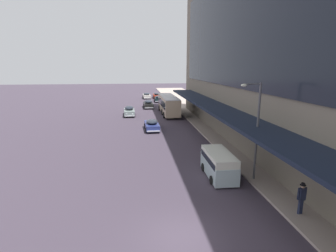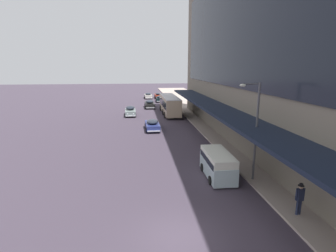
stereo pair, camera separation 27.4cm
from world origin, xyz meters
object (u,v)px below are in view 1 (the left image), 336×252
object	(u,v)px
sedan_trailing_mid	(159,99)
sedan_lead_near	(147,96)
transit_bus_kerbside_front	(169,104)
pedestrian_at_kerb	(302,197)
sedan_second_near	(129,111)
vw_van	(218,163)
sedan_trailing_near	(152,125)
sedan_lead_mid	(148,104)
sedan_second_mid	(157,96)
street_lamp	(255,125)

from	to	relation	value
sedan_trailing_mid	sedan_lead_near	bearing A→B (deg)	110.93
transit_bus_kerbside_front	pedestrian_at_kerb	distance (m)	33.49
sedan_second_near	pedestrian_at_kerb	bearing A→B (deg)	-72.79
sedan_lead_near	vw_van	xyz separation A→B (m)	(3.10, -51.03, 0.33)
sedan_lead_near	sedan_trailing_near	world-z (taller)	sedan_lead_near
sedan_lead_mid	sedan_second_near	size ratio (longest dim) A/B	1.05
vw_van	pedestrian_at_kerb	xyz separation A→B (m)	(2.88, -5.94, 0.08)
sedan_lead_mid	sedan_second_near	distance (m)	9.00
sedan_second_near	sedan_trailing_mid	distance (m)	18.93
sedan_second_mid	transit_bus_kerbside_front	bearing A→B (deg)	-89.56
sedan_lead_near	street_lamp	distance (m)	52.53
transit_bus_kerbside_front	sedan_second_near	bearing A→B (deg)	-173.38
sedan_lead_mid	sedan_trailing_near	distance (m)	19.21
sedan_second_near	pedestrian_at_kerb	size ratio (longest dim) A/B	2.51
vw_van	sedan_trailing_near	bearing A→B (deg)	104.56
sedan_second_mid	pedestrian_at_kerb	xyz separation A→B (m)	(3.36, -56.56, 0.41)
transit_bus_kerbside_front	vw_van	bearing A→B (deg)	-89.37
transit_bus_kerbside_front	street_lamp	bearing A→B (deg)	-84.95
sedan_trailing_mid	vw_van	bearing A→B (deg)	-89.31
transit_bus_kerbside_front	sedan_lead_near	size ratio (longest dim) A/B	2.40
sedan_trailing_near	pedestrian_at_kerb	world-z (taller)	pedestrian_at_kerb
sedan_lead_near	sedan_second_mid	xyz separation A→B (m)	(2.62, -0.41, 0.00)
sedan_second_near	vw_van	size ratio (longest dim) A/B	1.02
sedan_lead_mid	street_lamp	distance (m)	36.53
sedan_trailing_mid	sedan_trailing_near	bearing A→B (deg)	-96.99
sedan_second_mid	vw_van	xyz separation A→B (m)	(0.48, -50.62, 0.33)
sedan_lead_near	vw_van	bearing A→B (deg)	-86.53
sedan_lead_mid	sedan_second_near	xyz separation A→B (m)	(-3.70, -8.20, 0.00)
sedan_trailing_near	street_lamp	distance (m)	18.19
sedan_trailing_near	transit_bus_kerbside_front	bearing A→B (deg)	72.37
transit_bus_kerbside_front	vw_van	xyz separation A→B (m)	(0.30, -27.40, -0.72)
sedan_trailing_near	vw_van	world-z (taller)	vw_van
sedan_trailing_mid	street_lamp	bearing A→B (deg)	-86.54
pedestrian_at_kerb	sedan_trailing_mid	bearing A→B (deg)	93.88
sedan_trailing_mid	sedan_second_near	bearing A→B (deg)	-110.62
sedan_trailing_mid	sedan_lead_near	xyz separation A→B (m)	(-2.57, 6.71, 0.03)
sedan_lead_near	sedan_second_mid	size ratio (longest dim) A/B	1.06
sedan_second_near	sedan_trailing_near	bearing A→B (deg)	-74.05
sedan_lead_mid	sedan_second_mid	world-z (taller)	sedan_lead_mid
pedestrian_at_kerb	street_lamp	distance (m)	5.75
sedan_lead_mid	sedan_second_mid	xyz separation A→B (m)	(3.02, 15.81, -0.04)
transit_bus_kerbside_front	sedan_second_mid	size ratio (longest dim) A/B	2.54
sedan_second_mid	pedestrian_at_kerb	size ratio (longest dim) A/B	2.45
sedan_second_near	street_lamp	bearing A→B (deg)	-71.23
sedan_lead_near	sedan_second_near	bearing A→B (deg)	-99.53
sedan_trailing_mid	sedan_lead_mid	bearing A→B (deg)	-107.31
sedan_second_near	pedestrian_at_kerb	xyz separation A→B (m)	(10.08, -32.54, 0.37)
sedan_second_near	sedan_trailing_near	world-z (taller)	sedan_second_near
sedan_trailing_near	pedestrian_at_kerb	xyz separation A→B (m)	(6.93, -21.54, 0.45)
sedan_trailing_mid	pedestrian_at_kerb	size ratio (longest dim) A/B	2.68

